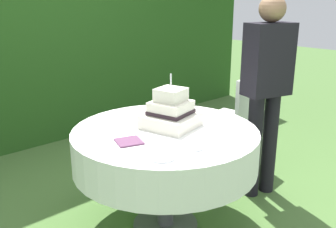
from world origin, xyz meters
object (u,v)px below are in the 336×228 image
(cake_table, at_px, (165,148))
(serving_plate_left, at_px, (162,157))
(serving_plate_near, at_px, (194,148))
(garden_chair, at_px, (238,113))
(standing_person, at_px, (266,85))
(serving_plate_far, at_px, (132,120))
(napkin_stack, at_px, (129,141))
(wedding_cake, at_px, (171,112))

(cake_table, bearing_deg, serving_plate_left, -134.14)
(serving_plate_near, height_order, garden_chair, garden_chair)
(serving_plate_left, bearing_deg, standing_person, 7.83)
(serving_plate_left, xyz_separation_m, garden_chair, (1.51, 0.63, -0.20))
(serving_plate_far, height_order, napkin_stack, serving_plate_far)
(garden_chair, bearing_deg, wedding_cake, -166.46)
(wedding_cake, height_order, serving_plate_far, wedding_cake)
(garden_chair, bearing_deg, serving_plate_left, -157.36)
(cake_table, distance_m, garden_chair, 1.22)
(wedding_cake, relative_size, serving_plate_far, 3.23)
(serving_plate_left, bearing_deg, serving_plate_far, 65.94)
(cake_table, bearing_deg, napkin_stack, -176.24)
(cake_table, relative_size, serving_plate_left, 8.75)
(serving_plate_near, bearing_deg, wedding_cake, 66.05)
(wedding_cake, height_order, garden_chair, wedding_cake)
(garden_chair, bearing_deg, serving_plate_far, 179.24)
(cake_table, xyz_separation_m, wedding_cake, (0.07, 0.02, 0.23))
(serving_plate_far, relative_size, standing_person, 0.08)
(garden_chair, xyz_separation_m, standing_person, (-0.27, -0.46, 0.39))
(napkin_stack, bearing_deg, garden_chair, 11.75)
(garden_chair, bearing_deg, napkin_stack, -168.25)
(napkin_stack, xyz_separation_m, garden_chair, (1.50, 0.31, -0.20))
(standing_person, bearing_deg, garden_chair, 59.25)
(serving_plate_near, bearing_deg, serving_plate_far, 85.07)
(serving_plate_near, bearing_deg, napkin_stack, 123.03)
(wedding_cake, bearing_deg, cake_table, -161.65)
(serving_plate_near, bearing_deg, standing_person, 10.68)
(napkin_stack, bearing_deg, wedding_cake, 6.55)
(cake_table, bearing_deg, serving_plate_near, -105.29)
(wedding_cake, bearing_deg, standing_person, -13.00)
(serving_plate_far, bearing_deg, garden_chair, -0.76)
(garden_chair, height_order, standing_person, standing_person)
(serving_plate_near, height_order, standing_person, standing_person)
(wedding_cake, xyz_separation_m, garden_chair, (1.11, 0.27, -0.29))
(wedding_cake, distance_m, standing_person, 0.86)
(serving_plate_far, height_order, serving_plate_left, same)
(napkin_stack, bearing_deg, serving_plate_left, -92.07)
(serving_plate_left, distance_m, garden_chair, 1.65)
(serving_plate_near, xyz_separation_m, serving_plate_far, (0.06, 0.67, 0.00))
(serving_plate_far, distance_m, garden_chair, 1.24)
(wedding_cake, height_order, serving_plate_left, wedding_cake)
(serving_plate_far, relative_size, serving_plate_left, 0.86)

